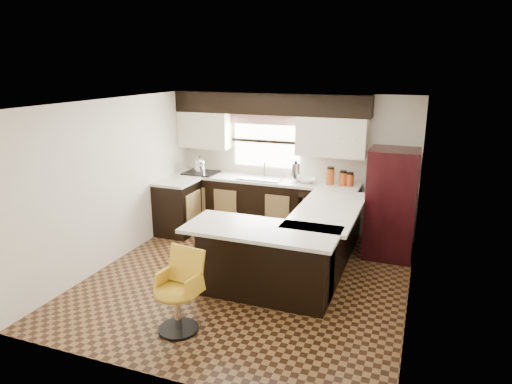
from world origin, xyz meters
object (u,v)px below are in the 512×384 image
at_px(peninsula_return, 265,263).
at_px(peninsula_long, 323,241).
at_px(refrigerator, 391,204).
at_px(bar_chair, 177,293).

bearing_deg(peninsula_return, peninsula_long, 61.70).
relative_size(refrigerator, bar_chair, 1.81).
height_order(peninsula_return, bar_chair, bar_chair).
relative_size(peninsula_return, bar_chair, 1.79).
bearing_deg(peninsula_long, peninsula_return, -118.30).
height_order(peninsula_return, refrigerator, refrigerator).
bearing_deg(peninsula_long, refrigerator, 47.61).
bearing_deg(refrigerator, peninsula_return, -125.69).
relative_size(peninsula_long, refrigerator, 1.17).
bearing_deg(peninsula_return, bar_chair, -120.19).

